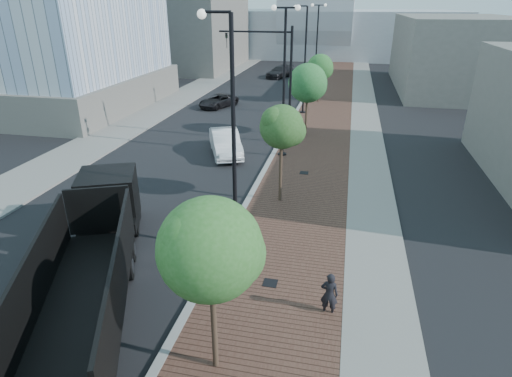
% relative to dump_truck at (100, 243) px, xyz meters
% --- Properties ---
extents(sidewalk, '(7.00, 140.00, 0.12)m').
position_rel_dump_truck_xyz_m(sidewalk, '(7.36, 32.59, -1.28)').
color(sidewalk, '#4C2D23').
rests_on(sidewalk, ground).
extents(concrete_strip, '(2.40, 140.00, 0.13)m').
position_rel_dump_truck_xyz_m(concrete_strip, '(10.06, 32.59, -1.28)').
color(concrete_strip, slate).
rests_on(concrete_strip, ground).
extents(curb, '(0.30, 140.00, 0.14)m').
position_rel_dump_truck_xyz_m(curb, '(3.86, 32.59, -1.27)').
color(curb, gray).
rests_on(curb, ground).
extents(west_sidewalk, '(4.00, 140.00, 0.12)m').
position_rel_dump_truck_xyz_m(west_sidewalk, '(-9.14, 32.59, -1.28)').
color(west_sidewalk, slate).
rests_on(west_sidewalk, ground).
extents(dump_truck, '(7.39, 13.13, 3.19)m').
position_rel_dump_truck_xyz_m(dump_truck, '(0.00, 0.00, 0.00)').
color(dump_truck, black).
rests_on(dump_truck, ground).
extents(white_sedan, '(3.58, 5.27, 1.65)m').
position_rel_dump_truck_xyz_m(white_sedan, '(0.69, 14.15, -0.52)').
color(white_sedan, white).
rests_on(white_sedan, ground).
extents(dark_car_mid, '(3.61, 4.80, 1.21)m').
position_rel_dump_truck_xyz_m(dark_car_mid, '(-3.90, 27.51, -0.74)').
color(dark_car_mid, black).
rests_on(dark_car_mid, ground).
extents(dark_car_far, '(3.67, 5.46, 1.47)m').
position_rel_dump_truck_xyz_m(dark_car_far, '(-0.92, 46.38, -0.61)').
color(dark_car_far, black).
rests_on(dark_car_far, ground).
extents(pedestrian, '(0.60, 0.42, 1.57)m').
position_rel_dump_truck_xyz_m(pedestrian, '(8.39, -0.46, -0.56)').
color(pedestrian, black).
rests_on(pedestrian, ground).
extents(streetlight_1, '(1.44, 0.56, 9.21)m').
position_rel_dump_truck_xyz_m(streetlight_1, '(4.35, 2.59, 3.00)').
color(streetlight_1, black).
rests_on(streetlight_1, ground).
extents(streetlight_2, '(1.72, 0.56, 9.28)m').
position_rel_dump_truck_xyz_m(streetlight_2, '(4.46, 14.59, 3.48)').
color(streetlight_2, black).
rests_on(streetlight_2, ground).
extents(streetlight_3, '(1.44, 0.56, 9.21)m').
position_rel_dump_truck_xyz_m(streetlight_3, '(4.35, 26.59, 3.00)').
color(streetlight_3, black).
rests_on(streetlight_3, ground).
extents(streetlight_4, '(1.72, 0.56, 9.28)m').
position_rel_dump_truck_xyz_m(streetlight_4, '(4.46, 38.59, 3.48)').
color(streetlight_4, black).
rests_on(streetlight_4, ground).
extents(traffic_mast, '(5.09, 0.20, 8.00)m').
position_rel_dump_truck_xyz_m(traffic_mast, '(3.56, 17.59, 3.64)').
color(traffic_mast, black).
rests_on(traffic_mast, ground).
extents(tree_0, '(2.64, 2.64, 5.22)m').
position_rel_dump_truck_xyz_m(tree_0, '(5.51, -3.38, 2.54)').
color(tree_0, '#382619').
rests_on(tree_0, ground).
extents(tree_1, '(2.21, 2.13, 5.04)m').
position_rel_dump_truck_xyz_m(tree_1, '(5.51, 7.62, 2.61)').
color(tree_1, '#382619').
rests_on(tree_1, ground).
extents(tree_2, '(2.84, 2.84, 5.42)m').
position_rel_dump_truck_xyz_m(tree_2, '(5.51, 19.62, 2.64)').
color(tree_2, '#382619').
rests_on(tree_2, ground).
extents(tree_3, '(2.61, 2.60, 4.79)m').
position_rel_dump_truck_xyz_m(tree_3, '(5.51, 31.62, 2.14)').
color(tree_3, '#382619').
rests_on(tree_3, ground).
extents(tower_podium, '(19.00, 19.00, 3.00)m').
position_rel_dump_truck_xyz_m(tower_podium, '(-20.14, 24.59, 0.16)').
color(tower_podium, '#66635C').
rests_on(tower_podium, ground).
extents(convention_center, '(50.00, 30.00, 50.00)m').
position_rel_dump_truck_xyz_m(convention_center, '(1.86, 77.59, 4.66)').
color(convention_center, '#A9ADB3').
rests_on(convention_center, ground).
extents(commercial_block_nw, '(14.00, 20.00, 10.00)m').
position_rel_dump_truck_xyz_m(commercial_block_nw, '(-16.14, 52.59, 3.66)').
color(commercial_block_nw, '#625F58').
rests_on(commercial_block_nw, ground).
extents(commercial_block_ne, '(12.00, 22.00, 8.00)m').
position_rel_dump_truck_xyz_m(commercial_block_ne, '(19.86, 42.59, 2.66)').
color(commercial_block_ne, '#65615B').
rests_on(commercial_block_ne, ground).
extents(utility_cover_1, '(0.50, 0.50, 0.02)m').
position_rel_dump_truck_xyz_m(utility_cover_1, '(6.26, 0.59, -1.21)').
color(utility_cover_1, black).
rests_on(utility_cover_1, sidewalk).
extents(utility_cover_2, '(0.50, 0.50, 0.02)m').
position_rel_dump_truck_xyz_m(utility_cover_2, '(6.26, 11.59, -1.21)').
color(utility_cover_2, black).
rests_on(utility_cover_2, sidewalk).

